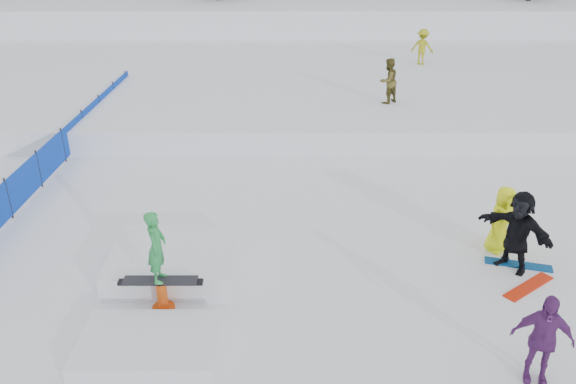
{
  "coord_description": "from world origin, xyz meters",
  "views": [
    {
      "loc": [
        0.48,
        -9.82,
        6.69
      ],
      "look_at": [
        0.5,
        2.0,
        1.1
      ],
      "focal_mm": 35.0,
      "sensor_mm": 36.0,
      "label": 1
    }
  ],
  "objects_px": {
    "walker_ygreen": "(422,47)",
    "spectator_purple": "(542,339)",
    "safety_fence": "(63,145)",
    "spectator_yellow": "(502,219)",
    "walker_olive": "(388,81)",
    "spectator_dark": "(517,231)",
    "jib_rail_feature": "(168,279)"
  },
  "relations": [
    {
      "from": "safety_fence",
      "to": "spectator_yellow",
      "type": "distance_m",
      "value": 12.95
    },
    {
      "from": "safety_fence",
      "to": "spectator_dark",
      "type": "height_order",
      "value": "spectator_dark"
    },
    {
      "from": "walker_ygreen",
      "to": "spectator_dark",
      "type": "bearing_deg",
      "value": 112.33
    },
    {
      "from": "safety_fence",
      "to": "spectator_purple",
      "type": "height_order",
      "value": "spectator_purple"
    },
    {
      "from": "walker_ygreen",
      "to": "spectator_purple",
      "type": "relative_size",
      "value": 1.0
    },
    {
      "from": "safety_fence",
      "to": "spectator_yellow",
      "type": "relative_size",
      "value": 10.2
    },
    {
      "from": "walker_ygreen",
      "to": "spectator_dark",
      "type": "xyz_separation_m",
      "value": [
        -1.5,
        -16.36,
        -0.71
      ]
    },
    {
      "from": "walker_olive",
      "to": "spectator_purple",
      "type": "distance_m",
      "value": 13.23
    },
    {
      "from": "walker_ygreen",
      "to": "spectator_purple",
      "type": "height_order",
      "value": "walker_ygreen"
    },
    {
      "from": "spectator_yellow",
      "to": "safety_fence",
      "type": "bearing_deg",
      "value": 124.46
    },
    {
      "from": "spectator_yellow",
      "to": "jib_rail_feature",
      "type": "xyz_separation_m",
      "value": [
        -7.19,
        -1.63,
        -0.48
      ]
    },
    {
      "from": "walker_olive",
      "to": "spectator_yellow",
      "type": "bearing_deg",
      "value": 56.73
    },
    {
      "from": "spectator_purple",
      "to": "spectator_yellow",
      "type": "xyz_separation_m",
      "value": [
        0.78,
        4.05,
        -0.03
      ]
    },
    {
      "from": "spectator_purple",
      "to": "spectator_dark",
      "type": "bearing_deg",
      "value": 92.26
    },
    {
      "from": "safety_fence",
      "to": "walker_olive",
      "type": "bearing_deg",
      "value": 19.5
    },
    {
      "from": "spectator_yellow",
      "to": "jib_rail_feature",
      "type": "relative_size",
      "value": 0.36
    },
    {
      "from": "safety_fence",
      "to": "spectator_dark",
      "type": "distance_m",
      "value": 13.32
    },
    {
      "from": "spectator_dark",
      "to": "spectator_yellow",
      "type": "bearing_deg",
      "value": 144.65
    },
    {
      "from": "spectator_yellow",
      "to": "spectator_purple",
      "type": "bearing_deg",
      "value": -131.87
    },
    {
      "from": "spectator_yellow",
      "to": "jib_rail_feature",
      "type": "distance_m",
      "value": 7.39
    },
    {
      "from": "walker_ygreen",
      "to": "safety_fence",
      "type": "bearing_deg",
      "value": 65.1
    },
    {
      "from": "walker_ygreen",
      "to": "spectator_dark",
      "type": "distance_m",
      "value": 16.45
    },
    {
      "from": "safety_fence",
      "to": "spectator_purple",
      "type": "relative_size",
      "value": 9.83
    },
    {
      "from": "walker_ygreen",
      "to": "spectator_dark",
      "type": "height_order",
      "value": "walker_ygreen"
    },
    {
      "from": "spectator_purple",
      "to": "jib_rail_feature",
      "type": "relative_size",
      "value": 0.37
    },
    {
      "from": "spectator_yellow",
      "to": "spectator_dark",
      "type": "height_order",
      "value": "spectator_dark"
    },
    {
      "from": "safety_fence",
      "to": "spectator_yellow",
      "type": "bearing_deg",
      "value": -24.52
    },
    {
      "from": "safety_fence",
      "to": "walker_ygreen",
      "type": "relative_size",
      "value": 9.8
    },
    {
      "from": "walker_olive",
      "to": "spectator_yellow",
      "type": "xyz_separation_m",
      "value": [
        1.11,
        -9.15,
        -0.83
      ]
    },
    {
      "from": "walker_ygreen",
      "to": "spectator_purple",
      "type": "bearing_deg",
      "value": 110.83
    },
    {
      "from": "spectator_yellow",
      "to": "spectator_dark",
      "type": "xyz_separation_m",
      "value": [
        0.05,
        -0.76,
        0.12
      ]
    },
    {
      "from": "spectator_yellow",
      "to": "spectator_dark",
      "type": "bearing_deg",
      "value": -117.55
    }
  ]
}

